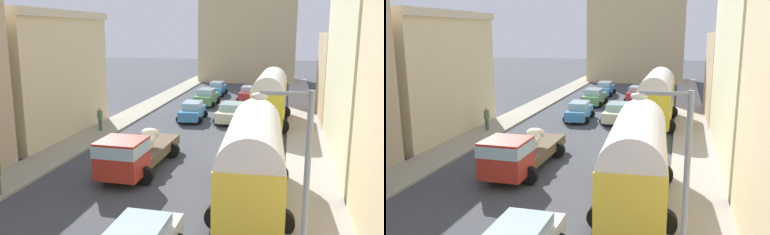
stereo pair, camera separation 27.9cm
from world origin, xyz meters
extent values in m
plane|color=#3D4045|center=(0.00, 27.00, 0.00)|extent=(154.00, 154.00, 0.00)
cube|color=gray|center=(-7.25, 27.00, 0.07)|extent=(2.50, 70.00, 0.14)
cube|color=gray|center=(7.25, 27.00, 0.07)|extent=(2.50, 70.00, 0.14)
cube|color=beige|center=(-10.68, 23.80, 4.05)|extent=(4.35, 11.01, 8.10)
cube|color=beige|center=(-10.68, 23.80, 8.35)|extent=(4.79, 11.01, 0.50)
cube|color=beige|center=(10.81, 22.58, 5.80)|extent=(4.62, 12.93, 11.60)
cube|color=tan|center=(10.95, 34.14, 3.54)|extent=(4.90, 9.39, 7.08)
cube|color=#CBB381|center=(0.00, 59.43, 6.92)|extent=(13.36, 7.68, 13.85)
cube|color=#CCB988|center=(-4.68, 57.51, 9.68)|extent=(2.54, 2.54, 19.37)
cube|color=#C7B988|center=(4.68, 57.51, 9.68)|extent=(2.54, 2.54, 19.37)
cube|color=yellow|center=(4.63, 14.99, 1.64)|extent=(2.81, 8.33, 2.27)
cylinder|color=silver|center=(4.63, 14.99, 2.77)|extent=(2.76, 8.16, 2.37)
cube|color=#99B7C6|center=(4.63, 14.99, 2.13)|extent=(2.83, 7.67, 0.73)
cylinder|color=black|center=(3.36, 17.48, 0.50)|extent=(1.00, 0.35, 1.00)
cylinder|color=black|center=(5.65, 17.59, 0.50)|extent=(1.00, 0.35, 1.00)
cylinder|color=black|center=(3.61, 12.39, 0.50)|extent=(1.00, 0.35, 1.00)
cylinder|color=black|center=(5.90, 12.50, 0.50)|extent=(1.00, 0.35, 1.00)
cube|color=yellow|center=(4.59, 30.78, 1.77)|extent=(2.45, 8.83, 2.55)
cylinder|color=silver|center=(4.59, 30.78, 3.05)|extent=(2.40, 8.65, 2.26)
cube|color=#99B7C6|center=(4.59, 30.78, 2.34)|extent=(2.48, 8.12, 0.82)
cylinder|color=black|center=(3.54, 33.52, 0.50)|extent=(1.00, 0.35, 1.00)
cylinder|color=black|center=(5.73, 33.48, 0.50)|extent=(1.00, 0.35, 1.00)
cylinder|color=black|center=(3.45, 28.07, 0.50)|extent=(1.00, 0.35, 1.00)
cylinder|color=black|center=(5.65, 28.03, 0.50)|extent=(1.00, 0.35, 1.00)
cube|color=#AE2B1F|center=(-1.64, 15.91, 1.34)|extent=(2.13, 2.21, 1.77)
cube|color=#99B7C6|center=(-1.64, 15.91, 1.83)|extent=(2.17, 2.29, 0.57)
cube|color=brown|center=(-1.55, 19.57, 0.73)|extent=(2.20, 5.22, 0.55)
ellipsoid|color=beige|center=(-1.36, 18.30, 1.28)|extent=(1.12, 1.05, 0.56)
ellipsoid|color=beige|center=(-1.72, 18.35, 1.27)|extent=(0.85, 0.70, 0.55)
ellipsoid|color=beige|center=(-1.49, 18.69, 1.27)|extent=(1.04, 0.89, 0.54)
ellipsoid|color=silver|center=(-1.23, 18.75, 1.59)|extent=(0.89, 0.98, 0.49)
ellipsoid|color=beige|center=(-1.19, 18.18, 1.56)|extent=(0.79, 0.61, 0.47)
ellipsoid|color=beige|center=(-1.33, 19.34, 1.70)|extent=(0.93, 0.72, 0.59)
ellipsoid|color=#E7E6C3|center=(-1.42, 18.97, 1.85)|extent=(0.69, 0.89, 0.45)
cylinder|color=black|center=(-0.60, 16.09, 0.45)|extent=(0.90, 0.31, 0.90)
cylinder|color=black|center=(-2.67, 16.14, 0.45)|extent=(0.90, 0.31, 0.90)
cylinder|color=black|center=(-0.49, 20.48, 0.45)|extent=(0.90, 0.31, 0.90)
cylinder|color=black|center=(-2.57, 20.53, 0.45)|extent=(0.90, 0.31, 0.90)
cube|color=#3D86CC|center=(-1.66, 30.70, 0.65)|extent=(1.76, 4.27, 0.76)
cube|color=#97BAC5|center=(-1.66, 30.70, 1.29)|extent=(1.49, 2.24, 0.52)
cylinder|color=black|center=(-0.81, 29.43, 0.30)|extent=(0.60, 0.21, 0.60)
cylinder|color=black|center=(-2.40, 29.37, 0.30)|extent=(0.60, 0.21, 0.60)
cylinder|color=black|center=(-0.92, 32.04, 0.30)|extent=(0.60, 0.21, 0.60)
cylinder|color=black|center=(-2.51, 31.98, 0.30)|extent=(0.60, 0.21, 0.60)
cube|color=#558C55|center=(-1.91, 37.90, 0.68)|extent=(1.84, 4.14, 0.82)
cube|color=#93B5C5|center=(-1.91, 37.90, 1.37)|extent=(1.57, 2.17, 0.54)
cylinder|color=black|center=(-1.10, 36.60, 0.30)|extent=(0.60, 0.21, 0.60)
cylinder|color=black|center=(-2.81, 36.66, 0.30)|extent=(0.60, 0.21, 0.60)
cylinder|color=black|center=(-1.02, 39.14, 0.30)|extent=(0.60, 0.21, 0.60)
cylinder|color=black|center=(-2.73, 39.19, 0.30)|extent=(0.60, 0.21, 0.60)
cube|color=#3E8DCD|center=(-1.97, 44.33, 0.65)|extent=(1.59, 4.29, 0.77)
cube|color=#8EAABB|center=(-1.97, 44.33, 1.30)|extent=(1.39, 2.23, 0.52)
cylinder|color=black|center=(-1.18, 43.01, 0.30)|extent=(0.60, 0.21, 0.60)
cylinder|color=black|center=(-2.75, 43.00, 0.30)|extent=(0.60, 0.21, 0.60)
cylinder|color=black|center=(-1.19, 45.66, 0.30)|extent=(0.60, 0.21, 0.60)
cylinder|color=black|center=(-2.76, 45.66, 0.30)|extent=(0.60, 0.21, 0.60)
cube|color=#9BB3CD|center=(1.64, 9.32, 1.23)|extent=(1.61, 2.18, 0.48)
cube|color=beige|center=(1.54, 30.74, 0.66)|extent=(2.07, 4.29, 0.79)
cube|color=#97C2C5|center=(1.54, 30.74, 1.32)|extent=(1.72, 2.28, 0.52)
cylinder|color=black|center=(0.74, 32.09, 0.30)|extent=(0.60, 0.21, 0.60)
cylinder|color=black|center=(2.52, 31.97, 0.30)|extent=(0.60, 0.21, 0.60)
cylinder|color=black|center=(0.56, 29.50, 0.30)|extent=(0.60, 0.21, 0.60)
cylinder|color=black|center=(2.35, 29.38, 0.30)|extent=(0.60, 0.21, 0.60)
cube|color=#B42D31|center=(1.96, 41.23, 0.68)|extent=(1.85, 4.21, 0.82)
cube|color=#99B8CF|center=(1.96, 41.23, 1.34)|extent=(1.53, 2.23, 0.48)
cylinder|color=black|center=(1.26, 42.55, 0.30)|extent=(0.60, 0.21, 0.60)
cylinder|color=black|center=(2.84, 42.45, 0.30)|extent=(0.60, 0.21, 0.60)
cylinder|color=black|center=(1.09, 40.01, 0.30)|extent=(0.60, 0.21, 0.60)
cylinder|color=black|center=(2.67, 39.90, 0.30)|extent=(0.60, 0.21, 0.60)
cylinder|color=#404F46|center=(-7.28, 25.23, 0.07)|extent=(0.21, 0.21, 0.14)
cylinder|color=#404F46|center=(-7.28, 25.23, 0.57)|extent=(0.35, 0.35, 0.86)
cylinder|color=#546D4E|center=(-7.28, 25.23, 1.30)|extent=(0.54, 0.54, 0.59)
sphere|color=tan|center=(-7.28, 25.23, 1.70)|extent=(0.22, 0.22, 0.22)
cylinder|color=gray|center=(6.50, 8.84, 2.92)|extent=(0.16, 0.16, 5.85)
cylinder|color=gray|center=(5.86, 8.84, 5.75)|extent=(1.28, 0.11, 0.11)
ellipsoid|color=silver|center=(5.22, 8.84, 5.65)|extent=(0.44, 0.28, 0.20)
camera|label=1|loc=(5.91, -1.59, 7.29)|focal=38.42mm
camera|label=2|loc=(6.19, -1.53, 7.29)|focal=38.42mm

